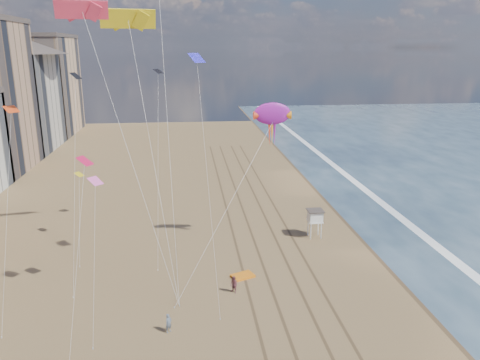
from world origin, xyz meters
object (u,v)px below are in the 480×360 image
at_px(grounded_kite, 243,276).
at_px(kite_flyer_a, 169,323).
at_px(kite_flyer_b, 234,285).
at_px(show_kite, 272,114).
at_px(lifeguard_stand, 315,216).

xyz_separation_m(grounded_kite, kite_flyer_a, (-7.46, -9.13, 0.72)).
xyz_separation_m(grounded_kite, kite_flyer_b, (-1.26, -3.16, 0.74)).
height_order(grounded_kite, show_kite, show_kite).
distance_m(grounded_kite, show_kite, 18.20).
height_order(lifeguard_stand, kite_flyer_b, lifeguard_stand).
relative_size(lifeguard_stand, kite_flyer_b, 2.08).
bearing_deg(kite_flyer_b, show_kite, 110.62).
bearing_deg(kite_flyer_a, grounded_kite, 7.37).
bearing_deg(lifeguard_stand, grounded_kite, -136.88).
relative_size(grounded_kite, kite_flyer_a, 1.37).
distance_m(lifeguard_stand, kite_flyer_b, 17.53).
bearing_deg(show_kite, kite_flyer_b, -117.40).
height_order(lifeguard_stand, kite_flyer_a, lifeguard_stand).
height_order(show_kite, kite_flyer_b, show_kite).
height_order(show_kite, kite_flyer_a, show_kite).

